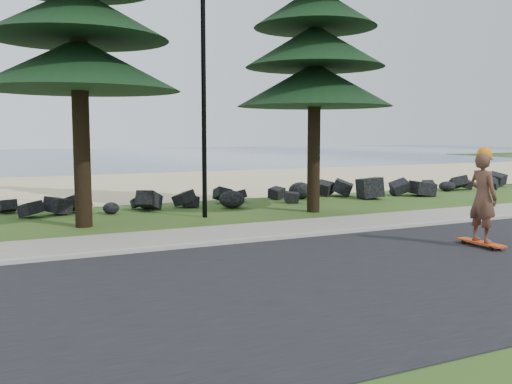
# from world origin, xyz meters

# --- Properties ---
(ground) EXTENTS (160.00, 160.00, 0.00)m
(ground) POSITION_xyz_m (0.00, 0.00, 0.00)
(ground) COLOR #2B4B17
(ground) RESTS_ON ground
(road) EXTENTS (160.00, 7.00, 0.02)m
(road) POSITION_xyz_m (0.00, -4.50, 0.01)
(road) COLOR black
(road) RESTS_ON ground
(kerb) EXTENTS (160.00, 0.20, 0.10)m
(kerb) POSITION_xyz_m (0.00, -0.90, 0.05)
(kerb) COLOR #A9A798
(kerb) RESTS_ON ground
(sidewalk) EXTENTS (160.00, 2.00, 0.08)m
(sidewalk) POSITION_xyz_m (0.00, 0.20, 0.04)
(sidewalk) COLOR gray
(sidewalk) RESTS_ON ground
(beach_sand) EXTENTS (160.00, 15.00, 0.01)m
(beach_sand) POSITION_xyz_m (0.00, 14.50, 0.01)
(beach_sand) COLOR beige
(beach_sand) RESTS_ON ground
(ocean) EXTENTS (160.00, 58.00, 0.01)m
(ocean) POSITION_xyz_m (0.00, 51.00, 0.00)
(ocean) COLOR #3D5674
(ocean) RESTS_ON ground
(seawall_boulders) EXTENTS (60.00, 2.40, 1.10)m
(seawall_boulders) POSITION_xyz_m (0.00, 5.60, 0.00)
(seawall_boulders) COLOR black
(seawall_boulders) RESTS_ON ground
(lamp_post) EXTENTS (0.25, 0.14, 8.14)m
(lamp_post) POSITION_xyz_m (0.00, 3.20, 4.13)
(lamp_post) COLOR black
(lamp_post) RESTS_ON ground
(skateboarder) EXTENTS (0.47, 1.17, 2.17)m
(skateboarder) POSITION_xyz_m (3.82, -3.62, 1.09)
(skateboarder) COLOR red
(skateboarder) RESTS_ON ground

